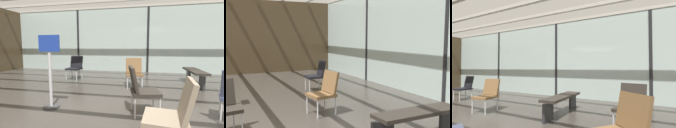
{
  "view_description": "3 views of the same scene",
  "coord_description": "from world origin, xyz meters",
  "views": [
    {
      "loc": [
        -0.05,
        -2.5,
        1.22
      ],
      "look_at": [
        -1.14,
        2.49,
        0.65
      ],
      "focal_mm": 25.41,
      "sensor_mm": 36.0,
      "label": 1
    },
    {
      "loc": [
        4.47,
        0.19,
        1.61
      ],
      "look_at": [
        -1.55,
        3.09,
        0.87
      ],
      "focal_mm": 42.3,
      "sensor_mm": 36.0,
      "label": 2
    },
    {
      "loc": [
        3.49,
        -0.64,
        1.17
      ],
      "look_at": [
        0.09,
        5.69,
        1.35
      ],
      "focal_mm": 25.87,
      "sensor_mm": 36.0,
      "label": 3
    }
  ],
  "objects": [
    {
      "name": "ground_plane",
      "position": [
        0.0,
        0.0,
        0.0
      ],
      "size": [
        60.0,
        60.0,
        0.0
      ],
      "primitive_type": "plane",
      "color": "#38332D"
    },
    {
      "name": "glass_curtain_wall",
      "position": [
        0.0,
        5.2,
        1.53
      ],
      "size": [
        14.0,
        0.08,
        3.05
      ],
      "primitive_type": "cube",
      "color": "#A3B7B2",
      "rests_on": "ground"
    },
    {
      "name": "window_mullion_0",
      "position": [
        -3.5,
        5.2,
        1.53
      ],
      "size": [
        0.1,
        0.12,
        3.05
      ],
      "primitive_type": "cube",
      "color": "black",
      "rests_on": "ground"
    },
    {
      "name": "window_mullion_1",
      "position": [
        0.0,
        5.2,
        1.53
      ],
      "size": [
        0.1,
        0.12,
        3.05
      ],
      "primitive_type": "cube",
      "color": "black",
      "rests_on": "ground"
    },
    {
      "name": "parked_airplane",
      "position": [
        0.94,
        11.23,
        1.95
      ],
      "size": [
        12.9,
        3.9,
        3.9
      ],
      "color": "silver",
      "rests_on": "ground"
    },
    {
      "name": "lounge_chair_0",
      "position": [
        -0.41,
        2.25,
        0.49
      ],
      "size": [
        0.56,
        0.6,
        0.87
      ],
      "rotation": [
        0.0,
        0.0,
        0.16
      ],
      "color": "brown",
      "rests_on": "ground"
    },
    {
      "name": "lounge_chair_1",
      "position": [
        0.26,
        -0.71,
        0.49
      ],
      "size": [
        0.57,
        0.53,
        0.87
      ],
      "rotation": [
        0.0,
        0.0,
        4.61
      ],
      "color": "#7F705B",
      "rests_on": "ground"
    },
    {
      "name": "lounge_chair_4",
      "position": [
        -2.66,
        2.96,
        0.49
      ],
      "size": [
        0.51,
        0.55,
        0.87
      ],
      "rotation": [
        0.0,
        0.0,
        6.22
      ],
      "color": "black",
      "rests_on": "ground"
    },
    {
      "name": "lounge_chair_6",
      "position": [
        -0.14,
        0.31,
        0.49
      ],
      "size": [
        0.62,
        0.59,
        0.87
      ],
      "rotation": [
        0.0,
        0.0,
        1.8
      ],
      "color": "#28231E",
      "rests_on": "ground"
    },
    {
      "name": "waiting_bench",
      "position": [
        1.48,
        2.99,
        0.36
      ],
      "size": [
        0.44,
        1.7,
        0.47
      ],
      "rotation": [
        0.0,
        0.0,
        1.6
      ],
      "color": "#28231E",
      "rests_on": "ground"
    },
    {
      "name": "info_sign",
      "position": [
        -1.9,
        0.25,
        0.68
      ],
      "size": [
        0.44,
        0.32,
        1.44
      ],
      "color": "#333333",
      "rests_on": "ground"
    }
  ]
}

